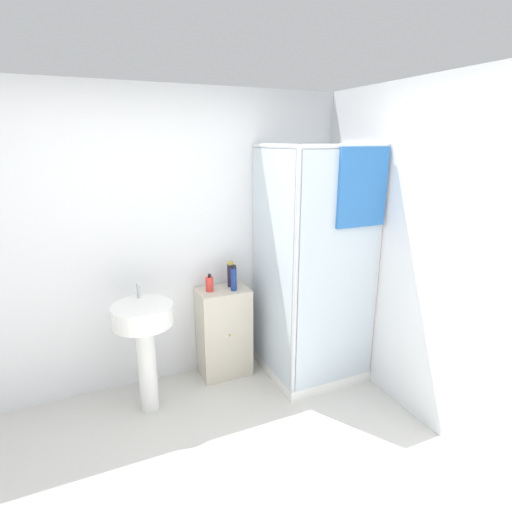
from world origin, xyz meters
TOP-DOWN VIEW (x-y plane):
  - wall_back at (0.00, 1.70)m, footprint 6.40×0.06m
  - wall_right at (1.70, 0.00)m, footprint 0.06×6.40m
  - shower_enclosure at (1.22, 1.18)m, footprint 0.81×0.84m
  - vanity_cabinet at (0.52, 1.51)m, footprint 0.45×0.32m
  - sink at (-0.21, 1.27)m, footprint 0.46×0.46m
  - soap_dispenser at (0.40, 1.52)m, footprint 0.07×0.07m
  - shampoo_bottle_tall_black at (0.61, 1.56)m, footprint 0.06×0.06m
  - shampoo_bottle_blue at (0.60, 1.45)m, footprint 0.05×0.05m

SIDE VIEW (x-z plane):
  - vanity_cabinet at x=0.52m, z-range 0.00..0.82m
  - shower_enclosure at x=1.22m, z-range -0.40..1.65m
  - sink at x=-0.21m, z-range 0.16..1.18m
  - soap_dispenser at x=0.40m, z-range 0.81..0.97m
  - shampoo_bottle_blue at x=0.60m, z-range 0.82..1.05m
  - shampoo_bottle_tall_black at x=0.61m, z-range 0.82..1.05m
  - wall_back at x=0.00m, z-range 0.00..2.50m
  - wall_right at x=1.70m, z-range 0.00..2.50m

